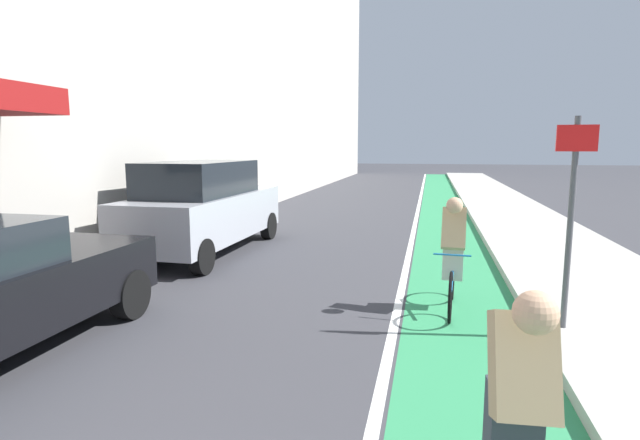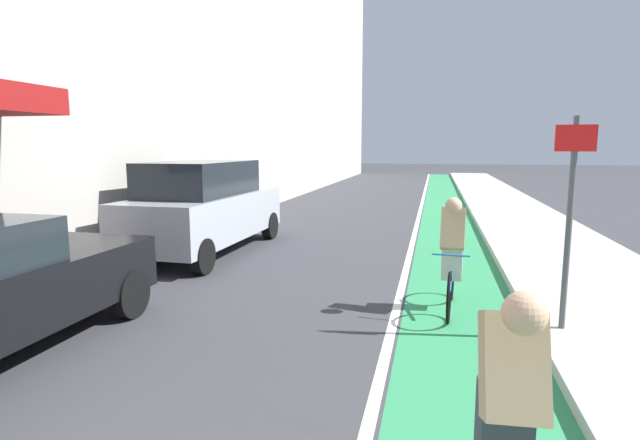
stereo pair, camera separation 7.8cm
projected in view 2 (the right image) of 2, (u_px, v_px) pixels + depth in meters
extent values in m
plane|color=#38383D|center=(368.00, 210.00, 18.11)|extent=(98.76, 98.76, 0.00)
cube|color=#2D8451|center=(445.00, 206.00, 19.43)|extent=(1.60, 44.89, 0.00)
cube|color=white|center=(422.00, 205.00, 19.63)|extent=(0.12, 44.89, 0.00)
cube|color=#A8A59E|center=(505.00, 205.00, 18.92)|extent=(2.82, 44.89, 0.14)
cube|color=#B2ADA3|center=(246.00, 16.00, 20.12)|extent=(3.00, 44.89, 15.06)
cylinder|color=black|center=(25.00, 286.00, 7.08)|extent=(0.22, 0.66, 0.66)
cylinder|color=black|center=(129.00, 294.00, 6.69)|extent=(0.22, 0.66, 0.66)
cube|color=#9EA0A8|center=(207.00, 215.00, 10.82)|extent=(1.83, 4.75, 0.95)
cube|color=black|center=(200.00, 179.00, 10.47)|extent=(1.59, 2.86, 0.75)
cylinder|color=black|center=(211.00, 223.00, 12.82)|extent=(0.23, 0.66, 0.66)
cylinder|color=black|center=(270.00, 226.00, 12.44)|extent=(0.23, 0.66, 0.66)
cylinder|color=black|center=(125.00, 252.00, 9.33)|extent=(0.23, 0.66, 0.66)
cylinder|color=black|center=(202.00, 256.00, 8.96)|extent=(0.23, 0.66, 0.66)
cylinder|color=#338C3F|center=(500.00, 437.00, 2.89)|extent=(0.04, 0.12, 0.55)
cube|color=#333842|center=(503.00, 433.00, 2.80)|extent=(0.30, 0.26, 0.56)
cube|color=tan|center=(513.00, 366.00, 2.61)|extent=(0.35, 0.42, 0.60)
sphere|color=tan|center=(524.00, 313.00, 2.41)|extent=(0.22, 0.22, 0.22)
torus|color=black|center=(449.00, 298.00, 6.47)|extent=(0.09, 0.69, 0.69)
torus|color=black|center=(452.00, 278.00, 7.46)|extent=(0.09, 0.69, 0.69)
cylinder|color=#1966A5|center=(451.00, 272.00, 6.93)|extent=(0.11, 0.96, 0.33)
cylinder|color=#1966A5|center=(452.00, 263.00, 7.09)|extent=(0.04, 0.12, 0.55)
cylinder|color=#1966A5|center=(451.00, 255.00, 6.46)|extent=(0.48, 0.06, 0.02)
cube|color=beige|center=(452.00, 260.00, 7.01)|extent=(0.30, 0.26, 0.56)
cube|color=tan|center=(453.00, 229.00, 6.82)|extent=(0.35, 0.42, 0.60)
sphere|color=tan|center=(453.00, 206.00, 6.62)|extent=(0.22, 0.22, 0.22)
cylinder|color=#4C4C51|center=(569.00, 225.00, 5.78)|extent=(0.07, 0.07, 2.50)
cube|color=red|center=(576.00, 138.00, 5.61)|extent=(0.44, 0.03, 0.30)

